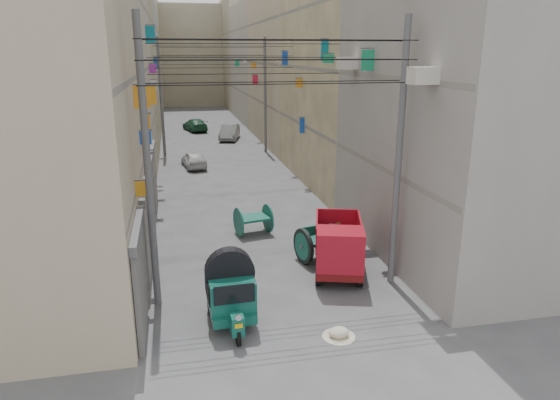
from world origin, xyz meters
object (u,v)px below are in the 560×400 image
object	(u,v)px
feed_sack	(339,332)
distant_car_green	(195,125)
distant_car_grey	(229,132)
mini_truck	(339,251)
tonga_cart	(318,243)
distant_car_white	(194,159)
horse	(334,251)
auto_rickshaw	(230,290)
second_cart	(253,219)

from	to	relation	value
feed_sack	distant_car_green	size ratio (longest dim) A/B	0.14
distant_car_grey	mini_truck	bearing A→B (deg)	-74.91
mini_truck	distant_car_green	world-z (taller)	mini_truck
tonga_cart	distant_car_white	size ratio (longest dim) A/B	0.93
distant_car_white	mini_truck	bearing A→B (deg)	94.53
tonga_cart	horse	world-z (taller)	horse
auto_rickshaw	second_cart	size ratio (longest dim) A/B	1.52
mini_truck	horse	distance (m)	0.32
feed_sack	distant_car_grey	distance (m)	30.64
feed_sack	distant_car_white	distance (m)	20.76
mini_truck	feed_sack	size ratio (longest dim) A/B	6.75
feed_sack	distant_car_grey	size ratio (longest dim) A/B	0.14
tonga_cart	feed_sack	size ratio (longest dim) A/B	5.48
tonga_cart	distant_car_green	xyz separation A→B (m)	(-2.76, 31.24, -0.08)
feed_sack	horse	distance (m)	3.96
mini_truck	distant_car_white	bearing A→B (deg)	119.16
second_cart	mini_truck	bearing A→B (deg)	-76.78
distant_car_white	horse	bearing A→B (deg)	94.51
auto_rickshaw	distant_car_white	xyz separation A→B (m)	(-0.12, 19.24, -0.42)
mini_truck	distant_car_white	size ratio (longest dim) A/B	1.15
feed_sack	horse	bearing A→B (deg)	74.25
horse	distant_car_green	bearing A→B (deg)	-67.92
auto_rickshaw	mini_truck	distance (m)	4.30
auto_rickshaw	distant_car_green	bearing A→B (deg)	86.95
horse	second_cart	bearing A→B (deg)	-47.50
tonga_cart	feed_sack	xyz separation A→B (m)	(-0.84, -4.85, -0.51)
second_cart	horse	size ratio (longest dim) A/B	0.84
distant_car_white	distant_car_green	size ratio (longest dim) A/B	0.81
horse	distant_car_grey	bearing A→B (deg)	-72.32
second_cart	feed_sack	world-z (taller)	second_cart
tonga_cart	horse	xyz separation A→B (m)	(0.22, -1.09, 0.12)
tonga_cart	feed_sack	bearing A→B (deg)	-114.06
horse	distant_car_green	distance (m)	32.47
horse	distant_car_grey	xyz separation A→B (m)	(-0.40, 26.87, -0.13)
distant_car_grey	tonga_cart	bearing A→B (deg)	-75.50
second_cart	distant_car_white	distance (m)	12.77
mini_truck	distant_car_grey	distance (m)	27.16
feed_sack	distant_car_white	world-z (taller)	distant_car_white
tonga_cart	mini_truck	xyz separation A→B (m)	(0.29, -1.38, 0.24)
second_cart	horse	distance (m)	4.63
distant_car_green	second_cart	bearing A→B (deg)	78.11
tonga_cart	distant_car_grey	bearing A→B (deg)	76.20
auto_rickshaw	tonga_cart	size ratio (longest dim) A/B	0.80
second_cart	distant_car_grey	bearing A→B (deg)	74.20
second_cart	distant_car_grey	world-z (taller)	distant_car_grey
tonga_cart	distant_car_green	world-z (taller)	tonga_cart
mini_truck	distant_car_green	distance (m)	32.77
tonga_cart	distant_car_grey	distance (m)	25.77
auto_rickshaw	horse	distance (m)	4.40
mini_truck	distant_car_green	size ratio (longest dim) A/B	0.93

